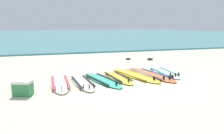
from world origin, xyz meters
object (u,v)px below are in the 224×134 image
object	(u,v)px
surfboard_1	(82,82)
surfboard_4	(134,75)
surfboard_0	(60,83)
surfboard_5	(150,74)
surfboard_6	(164,72)
cooler_box	(23,88)
surfboard_2	(102,80)
surfboard_3	(118,77)

from	to	relation	value
surfboard_1	surfboard_4	bearing A→B (deg)	14.11
surfboard_0	surfboard_5	distance (m)	3.14
surfboard_6	surfboard_1	bearing A→B (deg)	-169.09
surfboard_5	surfboard_0	bearing A→B (deg)	-174.31
surfboard_1	surfboard_6	size ratio (longest dim) A/B	0.96
surfboard_0	surfboard_5	size ratio (longest dim) A/B	0.86
surfboard_1	surfboard_4	xyz separation A→B (m)	(1.89, 0.48, -0.00)
surfboard_4	cooler_box	world-z (taller)	cooler_box
surfboard_2	surfboard_3	bearing A→B (deg)	16.11
surfboard_1	surfboard_3	world-z (taller)	same
surfboard_3	surfboard_1	bearing A→B (deg)	-165.76
surfboard_6	surfboard_4	bearing A→B (deg)	-174.25
surfboard_3	surfboard_4	size ratio (longest dim) A/B	0.79
surfboard_5	surfboard_6	world-z (taller)	same
surfboard_5	cooler_box	world-z (taller)	cooler_box
surfboard_1	surfboard_5	xyz separation A→B (m)	(2.47, 0.44, -0.00)
surfboard_3	surfboard_6	world-z (taller)	same
surfboard_4	surfboard_1	bearing A→B (deg)	-165.89
surfboard_0	surfboard_5	bearing A→B (deg)	5.69
surfboard_0	surfboard_4	distance (m)	2.57
surfboard_2	surfboard_5	size ratio (longest dim) A/B	0.87
surfboard_1	surfboard_2	xyz separation A→B (m)	(0.65, 0.14, -0.00)
surfboard_1	surfboard_4	distance (m)	1.95
surfboard_3	surfboard_5	world-z (taller)	same
surfboard_0	surfboard_3	world-z (taller)	same
surfboard_4	cooler_box	bearing A→B (deg)	-161.48
surfboard_1	surfboard_3	distance (m)	1.26
cooler_box	surfboard_0	bearing A→B (deg)	40.81
surfboard_0	surfboard_5	world-z (taller)	same
cooler_box	surfboard_3	bearing A→B (deg)	19.59
surfboard_0	surfboard_2	size ratio (longest dim) A/B	0.98
surfboard_1	cooler_box	xyz separation A→B (m)	(-1.61, -0.70, 0.16)
surfboard_5	surfboard_4	bearing A→B (deg)	176.18
surfboard_6	cooler_box	xyz separation A→B (m)	(-4.71, -1.29, 0.16)
surfboard_0	surfboard_5	xyz separation A→B (m)	(3.13, 0.31, -0.00)
surfboard_0	cooler_box	size ratio (longest dim) A/B	4.24
surfboard_2	surfboard_5	world-z (taller)	same
surfboard_3	surfboard_6	size ratio (longest dim) A/B	0.94
surfboard_4	surfboard_0	bearing A→B (deg)	-172.18
surfboard_2	cooler_box	xyz separation A→B (m)	(-2.25, -0.84, 0.16)
surfboard_3	cooler_box	xyz separation A→B (m)	(-2.84, -1.01, 0.16)
surfboard_0	cooler_box	world-z (taller)	cooler_box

